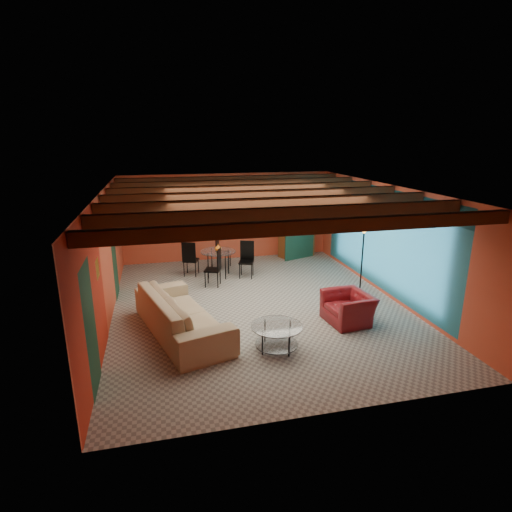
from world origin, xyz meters
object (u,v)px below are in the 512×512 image
object	(u,v)px
dining_table	(218,259)
armoire	(297,227)
potted_plant	(298,189)
coffee_table	(277,337)
floor_lamp	(362,260)
vase	(218,238)
sofa	(182,314)
armchair	(348,308)

from	to	relation	value
dining_table	armoire	size ratio (longest dim) A/B	1.01
potted_plant	coffee_table	bearing A→B (deg)	-112.22
floor_lamp	vase	bearing A→B (deg)	145.92
armoire	potted_plant	world-z (taller)	potted_plant
dining_table	potted_plant	xyz separation A→B (m)	(2.77, 1.39, 1.68)
armoire	vase	distance (m)	3.10
sofa	armchair	world-z (taller)	sofa
floor_lamp	potted_plant	distance (m)	3.82
sofa	armoire	xyz separation A→B (m)	(4.00, 4.68, 0.54)
armoire	potted_plant	bearing A→B (deg)	0.00
armoire	floor_lamp	bearing A→B (deg)	-102.65
sofa	vase	world-z (taller)	vase
dining_table	potted_plant	world-z (taller)	potted_plant
armoire	floor_lamp	size ratio (longest dim) A/B	1.09
floor_lamp	armoire	bearing A→B (deg)	97.19
coffee_table	armoire	bearing A→B (deg)	67.78
armoire	potted_plant	size ratio (longest dim) A/B	3.66
armchair	potted_plant	bearing A→B (deg)	167.30
coffee_table	dining_table	xyz separation A→B (m)	(-0.42, 4.37, 0.26)
potted_plant	armchair	bearing A→B (deg)	-96.36
armoire	floor_lamp	xyz separation A→B (m)	(0.45, -3.57, -0.08)
dining_table	armchair	bearing A→B (deg)	-58.30
coffee_table	dining_table	size ratio (longest dim) A/B	0.49
dining_table	floor_lamp	xyz separation A→B (m)	(3.22, -2.18, 0.38)
armchair	coffee_table	world-z (taller)	armchair
armoire	coffee_table	bearing A→B (deg)	-132.06
armchair	floor_lamp	xyz separation A→B (m)	(1.00, 1.41, 0.57)
sofa	coffee_table	world-z (taller)	sofa
coffee_table	potted_plant	size ratio (longest dim) A/B	1.81
sofa	potted_plant	distance (m)	6.41
floor_lamp	potted_plant	bearing A→B (deg)	97.19
sofa	potted_plant	size ratio (longest dim) A/B	5.50
sofa	armchair	size ratio (longest dim) A/B	2.93
dining_table	floor_lamp	size ratio (longest dim) A/B	1.10
sofa	floor_lamp	xyz separation A→B (m)	(4.45, 1.11, 0.46)
dining_table	potted_plant	bearing A→B (deg)	26.60
coffee_table	armchair	bearing A→B (deg)	23.33
dining_table	floor_lamp	world-z (taller)	floor_lamp
armchair	sofa	bearing A→B (deg)	-101.27
sofa	potted_plant	xyz separation A→B (m)	(4.00, 4.68, 1.76)
armchair	vase	size ratio (longest dim) A/B	5.05
vase	armoire	bearing A→B (deg)	26.60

